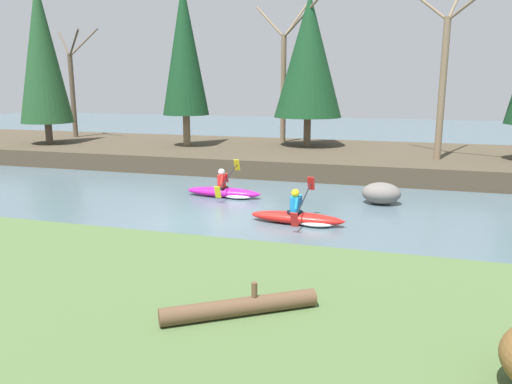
# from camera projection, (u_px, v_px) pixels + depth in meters

# --- Properties ---
(ground_plane) EXTENTS (90.00, 90.00, 0.00)m
(ground_plane) POSITION_uv_depth(u_px,v_px,m) (208.00, 219.00, 14.62)
(ground_plane) COLOR #4C606B
(riverbank_near) EXTENTS (44.00, 6.34, 0.89)m
(riverbank_near) POSITION_uv_depth(u_px,v_px,m) (29.00, 313.00, 7.69)
(riverbank_near) COLOR #4C6638
(riverbank_near) RESTS_ON ground
(riverbank_far) EXTENTS (44.00, 8.90, 0.78)m
(riverbank_far) POSITION_uv_depth(u_px,v_px,m) (289.00, 156.00, 24.58)
(riverbank_far) COLOR #473D2D
(riverbank_far) RESTS_ON ground
(conifer_tree_far_left) EXTENTS (2.64, 2.64, 8.27)m
(conifer_tree_far_left) POSITION_uv_depth(u_px,v_px,m) (42.00, 52.00, 25.42)
(conifer_tree_far_left) COLOR brown
(conifer_tree_far_left) RESTS_ON riverbank_far
(conifer_tree_left) EXTENTS (2.30, 2.30, 8.01)m
(conifer_tree_left) POSITION_uv_depth(u_px,v_px,m) (184.00, 49.00, 24.44)
(conifer_tree_left) COLOR #7A664C
(conifer_tree_left) RESTS_ON riverbank_far
(conifer_tree_mid_left) EXTENTS (3.37, 3.37, 7.41)m
(conifer_tree_mid_left) POSITION_uv_depth(u_px,v_px,m) (309.00, 56.00, 24.46)
(conifer_tree_mid_left) COLOR brown
(conifer_tree_mid_left) RESTS_ON riverbank_far
(bare_tree_upstream) EXTENTS (3.51, 3.47, 6.37)m
(bare_tree_upstream) POSITION_uv_depth(u_px,v_px,m) (73.00, 85.00, 29.10)
(bare_tree_upstream) COLOR brown
(bare_tree_upstream) RESTS_ON riverbank_far
(bare_tree_mid_upstream) EXTENTS (4.09, 4.04, 7.47)m
(bare_tree_mid_upstream) POSITION_uv_depth(u_px,v_px,m) (284.00, 76.00, 26.26)
(bare_tree_mid_upstream) COLOR #7A664C
(bare_tree_mid_upstream) RESTS_ON riverbank_far
(bare_tree_mid_downstream) EXTENTS (4.18, 4.13, 7.63)m
(bare_tree_mid_downstream) POSITION_uv_depth(u_px,v_px,m) (444.00, 71.00, 20.25)
(bare_tree_mid_downstream) COLOR #7A664C
(bare_tree_mid_downstream) RESTS_ON riverbank_far
(kayaker_lead) EXTENTS (2.78, 2.07, 1.20)m
(kayaker_lead) POSITION_uv_depth(u_px,v_px,m) (301.00, 217.00, 14.10)
(kayaker_lead) COLOR red
(kayaker_lead) RESTS_ON ground
(kayaker_middle) EXTENTS (2.77, 2.06, 1.20)m
(kayaker_middle) POSITION_uv_depth(u_px,v_px,m) (226.00, 192.00, 17.43)
(kayaker_middle) COLOR #C61999
(kayaker_middle) RESTS_ON ground
(boulder_midstream) EXTENTS (1.26, 0.99, 0.71)m
(boulder_midstream) POSITION_uv_depth(u_px,v_px,m) (381.00, 193.00, 16.44)
(boulder_midstream) COLOR slate
(boulder_midstream) RESTS_ON ground
(driftwood_log) EXTENTS (1.90, 1.39, 0.44)m
(driftwood_log) POSITION_uv_depth(u_px,v_px,m) (240.00, 307.00, 6.62)
(driftwood_log) COLOR brown
(driftwood_log) RESTS_ON riverbank_near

